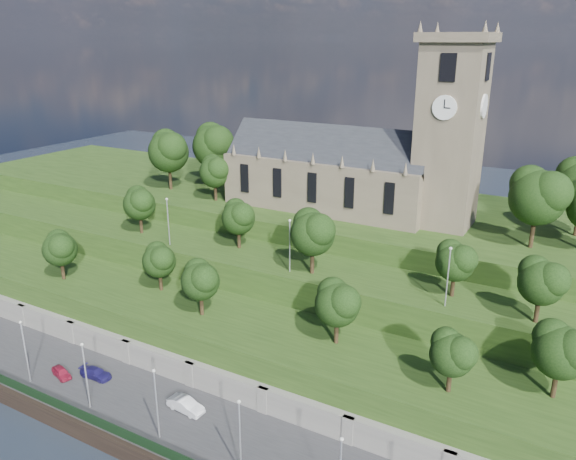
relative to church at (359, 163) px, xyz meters
The scene contains 15 objects.
promenade 45.42m from the church, 91.13° to the right, with size 160.00×12.00×2.00m, color #2D2D30.
fence 49.57m from the church, 91.00° to the right, with size 160.00×0.10×1.20m, color black.
retaining_wall 39.48m from the church, 91.33° to the right, with size 160.00×2.10×5.00m.
embankment_lower 33.57m from the church, 91.61° to the right, with size 160.00×12.00×8.00m, color #233C14.
embankment_upper 23.71m from the church, 92.66° to the right, with size 160.00×10.00×12.00m, color #233C14.
hilltop 15.57m from the church, 101.11° to the left, with size 160.00×32.00×15.00m, color #233C14.
church is the anchor object (origin of this frame).
trees_lower 29.53m from the church, 85.86° to the right, with size 68.98×8.96×7.68m.
trees_upper 18.81m from the church, 85.87° to the right, with size 62.01×8.19×8.41m.
trees_hilltop 1.02m from the church, 85.79° to the right, with size 73.29×16.09×11.34m.
lamp_posts_promenade 46.39m from the church, 93.67° to the right, with size 60.36×0.36×8.02m.
lamp_posts_upper 20.99m from the church, 92.26° to the right, with size 40.36×0.36×7.09m.
car_left 49.93m from the church, 116.40° to the right, with size 1.34×3.32×1.13m, color maroon.
car_middle 43.66m from the church, 94.71° to the right, with size 1.56×4.46×1.47m, color silver.
car_right 46.93m from the church, 113.09° to the right, with size 1.66×4.09×1.19m, color navy.
Camera 1 is at (32.60, -32.12, 40.44)m, focal length 35.00 mm.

